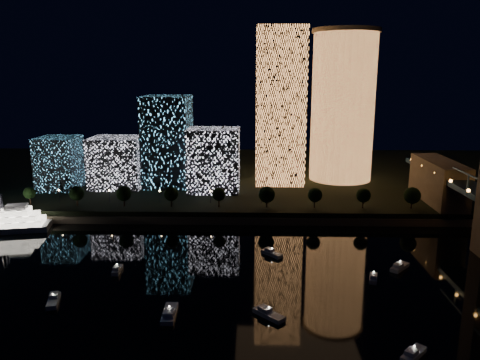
% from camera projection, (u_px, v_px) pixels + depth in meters
% --- Properties ---
extents(ground, '(520.00, 520.00, 0.00)m').
position_uv_depth(ground, '(319.00, 332.00, 110.66)').
color(ground, black).
rests_on(ground, ground).
extents(far_bank, '(420.00, 160.00, 5.00)m').
position_uv_depth(far_bank, '(281.00, 176.00, 266.02)').
color(far_bank, black).
rests_on(far_bank, ground).
extents(seawall, '(420.00, 6.00, 3.00)m').
position_uv_depth(seawall, '(291.00, 220.00, 190.24)').
color(seawall, '#6B5E4C').
rests_on(seawall, ground).
extents(tower_cylindrical, '(34.00, 34.00, 76.43)m').
position_uv_depth(tower_cylindrical, '(343.00, 106.00, 240.13)').
color(tower_cylindrical, '#FF9C51').
rests_on(tower_cylindrical, far_bank).
extents(tower_rectangular, '(24.14, 24.14, 76.80)m').
position_uv_depth(tower_rectangular, '(280.00, 107.00, 233.29)').
color(tower_rectangular, '#FF9C51').
rests_on(tower_rectangular, far_bank).
extents(midrise_blocks, '(95.79, 37.55, 44.08)m').
position_uv_depth(midrise_blocks, '(153.00, 152.00, 228.38)').
color(midrise_blocks, silver).
rests_on(midrise_blocks, far_bank).
extents(motorboats, '(127.03, 71.97, 2.78)m').
position_uv_depth(motorboats, '(285.00, 305.00, 121.75)').
color(motorboats, silver).
rests_on(motorboats, ground).
extents(esplanade_trees, '(166.02, 6.92, 8.96)m').
position_uv_depth(esplanade_trees, '(236.00, 194.00, 194.69)').
color(esplanade_trees, black).
rests_on(esplanade_trees, far_bank).
extents(street_lamps, '(132.70, 0.70, 5.65)m').
position_uv_depth(street_lamps, '(211.00, 194.00, 201.15)').
color(street_lamps, black).
rests_on(street_lamps, far_bank).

